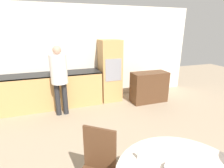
# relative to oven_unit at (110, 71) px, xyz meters

# --- Properties ---
(wall_back) EXTENTS (6.67, 0.05, 2.60)m
(wall_back) POSITION_rel_oven_unit_xyz_m (-0.67, 0.34, 0.45)
(wall_back) COLOR silver
(wall_back) RESTS_ON ground_plane
(kitchen_counter) EXTENTS (2.83, 0.60, 0.90)m
(kitchen_counter) POSITION_rel_oven_unit_xyz_m (-1.74, -0.01, -0.39)
(kitchen_counter) COLOR tan
(kitchen_counter) RESTS_ON ground_plane
(oven_unit) EXTENTS (0.56, 0.59, 1.70)m
(oven_unit) POSITION_rel_oven_unit_xyz_m (0.00, 0.00, 0.00)
(oven_unit) COLOR tan
(oven_unit) RESTS_ON ground_plane
(sideboard) EXTENTS (1.00, 0.45, 0.85)m
(sideboard) POSITION_rel_oven_unit_xyz_m (0.98, -0.52, -0.43)
(sideboard) COLOR #51331E
(sideboard) RESTS_ON ground_plane
(chair_far_left) EXTENTS (0.56, 0.56, 0.98)m
(chair_far_left) POSITION_rel_oven_unit_xyz_m (-1.17, -3.05, -0.31)
(chair_far_left) COLOR #51331E
(chair_far_left) RESTS_ON ground_plane
(person_standing) EXTENTS (0.37, 0.37, 1.63)m
(person_standing) POSITION_rel_oven_unit_xyz_m (-1.40, -0.54, 0.15)
(person_standing) COLOR #262628
(person_standing) RESTS_ON ground_plane
(salt_shaker) EXTENTS (0.03, 0.03, 0.09)m
(salt_shaker) POSITION_rel_oven_unit_xyz_m (-0.82, -3.31, -0.04)
(salt_shaker) COLOR white
(salt_shaker) RESTS_ON dining_table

